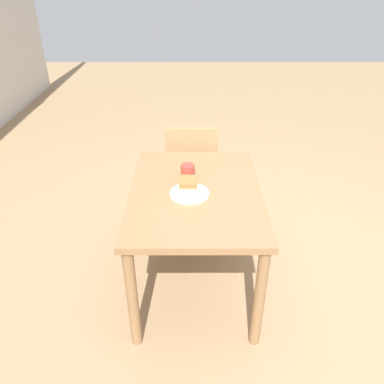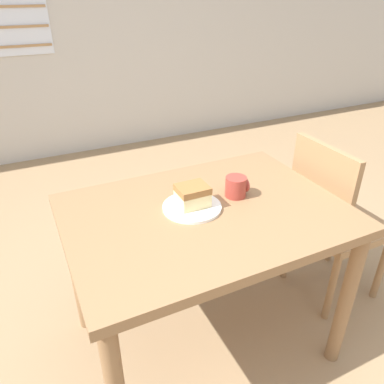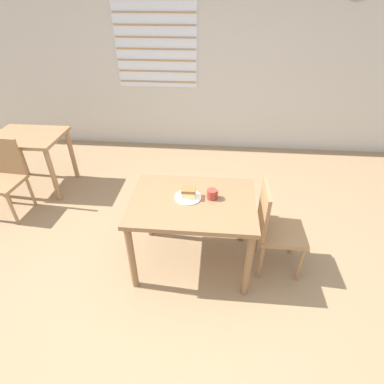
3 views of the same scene
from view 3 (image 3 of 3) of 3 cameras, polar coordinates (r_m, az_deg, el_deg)
ground_plane at (r=2.78m, az=-2.16°, el=-18.89°), size 14.00×14.00×0.00m
wall_back at (r=4.75m, az=2.25°, el=24.54°), size 10.00×0.10×2.80m
dining_table_near at (r=2.61m, az=0.12°, el=-3.47°), size 1.07×0.78×0.73m
dining_table_far at (r=4.27m, az=-28.53°, el=7.80°), size 0.84×0.65×0.74m
chair_near_window at (r=2.77m, az=15.44°, el=-6.35°), size 0.40×0.40×0.88m
chair_far_corner at (r=3.98m, az=-32.15°, el=2.66°), size 0.43×0.43×0.88m
plate at (r=2.57m, az=-0.77°, el=-1.00°), size 0.23×0.23×0.01m
cake_slice at (r=2.55m, az=-0.64°, el=-0.05°), size 0.12×0.10×0.08m
coffee_mug at (r=2.55m, az=3.90°, el=-0.42°), size 0.09×0.09×0.08m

